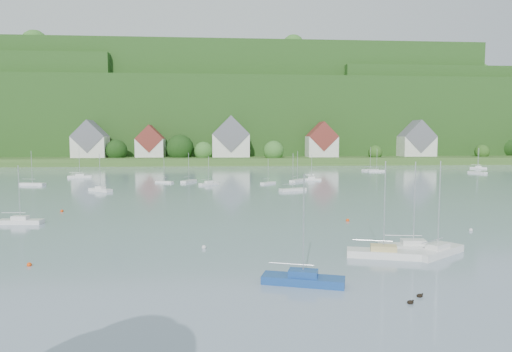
# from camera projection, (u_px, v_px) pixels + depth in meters

# --- Properties ---
(far_shore_strip) EXTENTS (600.00, 60.00, 3.00)m
(far_shore_strip) POSITION_uv_depth(u_px,v_px,m) (220.00, 159.00, 210.12)
(far_shore_strip) COLOR #335821
(far_shore_strip) RESTS_ON ground
(forested_ridge) EXTENTS (620.00, 181.22, 69.89)m
(forested_ridge) POSITION_uv_depth(u_px,v_px,m) (221.00, 119.00, 276.50)
(forested_ridge) COLOR #1A4215
(forested_ridge) RESTS_ON ground
(village_building_0) EXTENTS (14.00, 10.40, 16.00)m
(village_building_0) POSITION_uv_depth(u_px,v_px,m) (90.00, 142.00, 192.43)
(village_building_0) COLOR silver
(village_building_0) RESTS_ON far_shore_strip
(village_building_1) EXTENTS (12.00, 9.36, 14.00)m
(village_building_1) POSITION_uv_depth(u_px,v_px,m) (150.00, 144.00, 196.34)
(village_building_1) COLOR silver
(village_building_1) RESTS_ON far_shore_strip
(village_building_2) EXTENTS (16.00, 11.44, 18.00)m
(village_building_2) POSITION_uv_depth(u_px,v_px,m) (231.00, 140.00, 197.84)
(village_building_2) COLOR silver
(village_building_2) RESTS_ON far_shore_strip
(village_building_3) EXTENTS (13.00, 10.40, 15.50)m
(village_building_3) POSITION_uv_depth(u_px,v_px,m) (322.00, 142.00, 198.90)
(village_building_3) COLOR silver
(village_building_3) RESTS_ON far_shore_strip
(village_building_4) EXTENTS (15.00, 10.40, 16.50)m
(village_building_4) POSITION_uv_depth(u_px,v_px,m) (417.00, 142.00, 206.22)
(village_building_4) COLOR silver
(village_building_4) RESTS_ON far_shore_strip
(near_sailboat_1) EXTENTS (6.56, 3.60, 8.53)m
(near_sailboat_1) POSITION_uv_depth(u_px,v_px,m) (303.00, 279.00, 34.67)
(near_sailboat_1) COLOR navy
(near_sailboat_1) RESTS_ON ground
(near_sailboat_2) EXTENTS (7.00, 3.68, 9.10)m
(near_sailboat_2) POSITION_uv_depth(u_px,v_px,m) (383.00, 253.00, 42.49)
(near_sailboat_2) COLOR white
(near_sailboat_2) RESTS_ON ground
(near_sailboat_3) EXTENTS (6.59, 5.42, 9.09)m
(near_sailboat_3) POSITION_uv_depth(u_px,v_px,m) (438.00, 250.00, 43.28)
(near_sailboat_3) COLOR white
(near_sailboat_3) RESTS_ON ground
(near_sailboat_4) EXTENTS (6.79, 2.69, 8.92)m
(near_sailboat_4) POSITION_uv_depth(u_px,v_px,m) (413.00, 246.00, 44.90)
(near_sailboat_4) COLOR white
(near_sailboat_4) RESTS_ON ground
(near_sailboat_6) EXTENTS (5.83, 2.08, 7.71)m
(near_sailboat_6) POSITION_uv_depth(u_px,v_px,m) (20.00, 221.00, 59.16)
(near_sailboat_6) COLOR white
(near_sailboat_6) RESTS_ON ground
(mooring_buoy_0) EXTENTS (0.42, 0.42, 0.42)m
(mooring_buoy_0) POSITION_uv_depth(u_px,v_px,m) (29.00, 266.00, 39.65)
(mooring_buoy_0) COLOR #F3450C
(mooring_buoy_0) RESTS_ON ground
(mooring_buoy_1) EXTENTS (0.46, 0.46, 0.46)m
(mooring_buoy_1) POSITION_uv_depth(u_px,v_px,m) (204.00, 248.00, 45.95)
(mooring_buoy_1) COLOR silver
(mooring_buoy_1) RESTS_ON ground
(mooring_buoy_2) EXTENTS (0.48, 0.48, 0.48)m
(mooring_buoy_2) POSITION_uv_depth(u_px,v_px,m) (348.00, 221.00, 60.98)
(mooring_buoy_2) COLOR #F3450C
(mooring_buoy_2) RESTS_ON ground
(mooring_buoy_3) EXTENTS (0.48, 0.48, 0.48)m
(mooring_buoy_3) POSITION_uv_depth(u_px,v_px,m) (62.00, 212.00, 68.74)
(mooring_buoy_3) COLOR #F3450C
(mooring_buoy_3) RESTS_ON ground
(mooring_buoy_4) EXTENTS (0.45, 0.45, 0.45)m
(mooring_buoy_4) POSITION_uv_depth(u_px,v_px,m) (471.00, 231.00, 54.55)
(mooring_buoy_4) COLOR silver
(mooring_buoy_4) RESTS_ON ground
(duck_pair) EXTENTS (1.68, 1.49, 0.33)m
(duck_pair) POSITION_uv_depth(u_px,v_px,m) (415.00, 299.00, 31.23)
(duck_pair) COLOR black
(duck_pair) RESTS_ON ground
(far_sailboat_cluster) EXTENTS (200.23, 68.39, 8.71)m
(far_sailboat_cluster) POSITION_uv_depth(u_px,v_px,m) (235.00, 177.00, 127.45)
(far_sailboat_cluster) COLOR white
(far_sailboat_cluster) RESTS_ON ground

